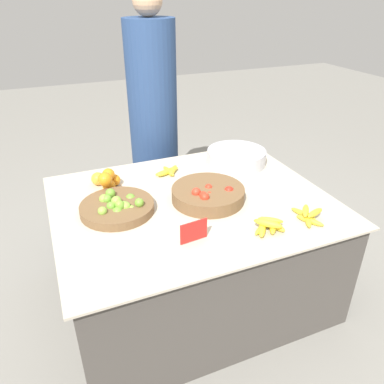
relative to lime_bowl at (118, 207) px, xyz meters
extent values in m
plane|color=gray|center=(0.39, -0.04, -0.66)|extent=(12.00, 12.00, 0.00)
cube|color=#4C4742|center=(0.39, -0.04, -0.35)|extent=(1.38, 1.12, 0.62)
cube|color=#BCB29E|center=(0.39, -0.04, -0.03)|extent=(1.44, 1.17, 0.01)
cylinder|color=brown|center=(0.00, 0.00, -0.01)|extent=(0.37, 0.37, 0.05)
sphere|color=#6BA333|center=(0.10, -0.01, 0.00)|extent=(0.05, 0.05, 0.05)
sphere|color=#6BA333|center=(0.10, -0.06, 0.03)|extent=(0.05, 0.05, 0.05)
sphere|color=#6BA333|center=(-0.01, -0.06, 0.00)|extent=(0.05, 0.05, 0.05)
sphere|color=#7AB238|center=(0.00, -0.04, 0.03)|extent=(0.04, 0.04, 0.04)
sphere|color=#6BA333|center=(0.08, 0.05, 0.00)|extent=(0.05, 0.05, 0.05)
sphere|color=#7AB238|center=(0.03, -0.02, 0.01)|extent=(0.05, 0.05, 0.05)
sphere|color=#89BC42|center=(0.06, -0.05, 0.00)|extent=(0.04, 0.04, 0.04)
sphere|color=#89BC42|center=(-0.08, -0.06, 0.03)|extent=(0.04, 0.04, 0.04)
sphere|color=#89BC42|center=(0.00, 0.00, 0.03)|extent=(0.05, 0.05, 0.05)
sphere|color=#6BA333|center=(-0.04, 0.05, 0.02)|extent=(0.05, 0.05, 0.05)
sphere|color=#89BC42|center=(-0.05, 0.06, 0.02)|extent=(0.05, 0.05, 0.05)
sphere|color=#89BC42|center=(0.03, -0.04, 0.01)|extent=(0.05, 0.05, 0.05)
sphere|color=#6BA333|center=(0.01, -0.04, 0.03)|extent=(0.05, 0.05, 0.05)
sphere|color=#6BA333|center=(-0.02, 0.02, 0.00)|extent=(0.05, 0.05, 0.05)
sphere|color=#6BA333|center=(-0.01, 0.09, 0.03)|extent=(0.05, 0.05, 0.05)
sphere|color=#6BA333|center=(-0.03, -0.01, 0.02)|extent=(0.05, 0.05, 0.05)
cylinder|color=brown|center=(0.47, -0.07, 0.01)|extent=(0.39, 0.39, 0.07)
sphere|color=red|center=(0.48, 0.04, 0.01)|extent=(0.04, 0.04, 0.04)
sphere|color=red|center=(0.50, -0.12, 0.01)|extent=(0.05, 0.05, 0.05)
sphere|color=red|center=(0.41, -0.15, 0.04)|extent=(0.05, 0.05, 0.05)
sphere|color=red|center=(0.40, 0.02, 0.00)|extent=(0.04, 0.04, 0.04)
sphere|color=red|center=(0.47, -0.07, 0.00)|extent=(0.04, 0.04, 0.04)
sphere|color=red|center=(0.41, -0.03, 0.01)|extent=(0.04, 0.04, 0.04)
sphere|color=red|center=(0.41, -0.13, 0.04)|extent=(0.04, 0.04, 0.04)
sphere|color=red|center=(0.56, 0.01, 0.02)|extent=(0.05, 0.05, 0.05)
sphere|color=red|center=(0.39, -0.09, 0.05)|extent=(0.05, 0.05, 0.05)
sphere|color=red|center=(0.46, -0.11, 0.02)|extent=(0.04, 0.04, 0.04)
sphere|color=red|center=(0.60, -0.10, 0.02)|extent=(0.04, 0.04, 0.04)
sphere|color=red|center=(0.49, -0.04, 0.02)|extent=(0.04, 0.04, 0.04)
sphere|color=red|center=(0.48, -0.05, 0.04)|extent=(0.04, 0.04, 0.04)
sphere|color=red|center=(0.52, -0.10, 0.00)|extent=(0.04, 0.04, 0.04)
sphere|color=red|center=(0.57, -0.12, 0.03)|extent=(0.05, 0.05, 0.05)
sphere|color=orange|center=(-0.04, 0.33, 0.01)|extent=(0.08, 0.08, 0.08)
sphere|color=orange|center=(0.05, 0.29, 0.01)|extent=(0.07, 0.07, 0.07)
sphere|color=orange|center=(0.01, 0.29, 0.01)|extent=(0.07, 0.07, 0.07)
sphere|color=orange|center=(0.00, 0.23, 0.01)|extent=(0.07, 0.07, 0.07)
sphere|color=orange|center=(-0.02, 0.20, 0.07)|extent=(0.08, 0.08, 0.08)
sphere|color=orange|center=(0.01, 0.27, 0.06)|extent=(0.07, 0.07, 0.07)
cylinder|color=#B7B7BF|center=(0.83, 0.29, 0.02)|extent=(0.37, 0.37, 0.09)
cube|color=red|center=(0.26, -0.38, 0.02)|extent=(0.13, 0.02, 0.10)
ellipsoid|color=yellow|center=(0.83, -0.46, -0.01)|extent=(0.09, 0.13, 0.03)
ellipsoid|color=yellow|center=(0.84, -0.39, -0.01)|extent=(0.07, 0.14, 0.03)
ellipsoid|color=yellow|center=(0.82, -0.45, -0.01)|extent=(0.09, 0.12, 0.03)
ellipsoid|color=yellow|center=(0.84, -0.41, 0.01)|extent=(0.10, 0.11, 0.03)
ellipsoid|color=yellow|center=(0.86, -0.44, 0.01)|extent=(0.12, 0.06, 0.03)
ellipsoid|color=yellow|center=(0.38, 0.32, -0.01)|extent=(0.04, 0.14, 0.03)
ellipsoid|color=yellow|center=(0.38, 0.31, -0.01)|extent=(0.16, 0.09, 0.04)
ellipsoid|color=yellow|center=(0.41, 0.32, -0.01)|extent=(0.10, 0.13, 0.03)
ellipsoid|color=yellow|center=(0.37, 0.32, -0.01)|extent=(0.15, 0.06, 0.03)
ellipsoid|color=yellow|center=(0.58, -0.43, -0.01)|extent=(0.11, 0.14, 0.03)
ellipsoid|color=yellow|center=(0.58, -0.42, -0.01)|extent=(0.13, 0.09, 0.03)
ellipsoid|color=yellow|center=(0.64, -0.42, -0.01)|extent=(0.07, 0.15, 0.04)
ellipsoid|color=yellow|center=(0.64, -0.43, -0.01)|extent=(0.11, 0.13, 0.03)
ellipsoid|color=yellow|center=(0.64, -0.41, 0.01)|extent=(0.11, 0.09, 0.03)
ellipsoid|color=yellow|center=(0.60, -0.44, 0.02)|extent=(0.12, 0.12, 0.04)
cylinder|color=navy|center=(0.49, 0.93, 0.07)|extent=(0.35, 0.35, 1.46)
sphere|color=tan|center=(0.49, 0.93, 0.90)|extent=(0.19, 0.19, 0.19)
camera|label=1|loc=(-0.27, -1.63, 0.97)|focal=35.00mm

